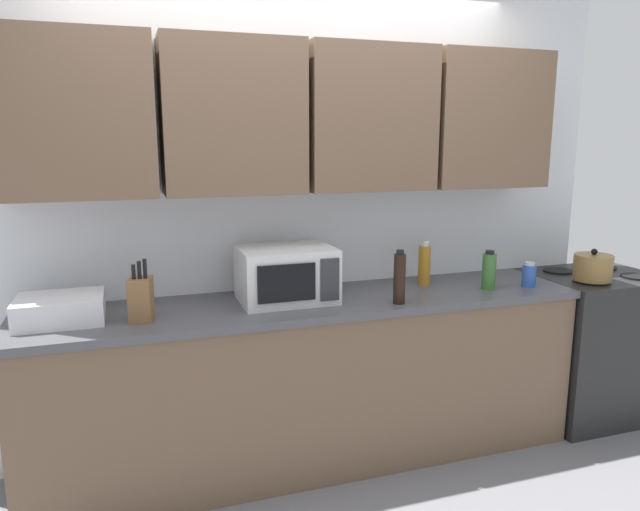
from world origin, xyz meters
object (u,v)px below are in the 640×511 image
Objects in this scene: bottle_amber_vinegar at (424,264)px; knife_block at (141,298)px; dish_rack at (60,309)px; bottle_soy_dark at (399,278)px; bottle_green_oil at (489,271)px; bottle_blue_cleaner at (529,275)px; microwave at (286,274)px; kettle at (593,267)px; stove_range at (590,344)px.

knife_block is at bearing -172.89° from bottle_amber_vinegar.
dish_rack is 1.62m from bottle_soy_dark.
bottle_green_oil is 0.79× the size of bottle_soy_dark.
bottle_green_oil is at bearing 9.59° from bottle_soy_dark.
bottle_amber_vinegar is 1.83× the size of bottle_blue_cleaner.
dish_rack is at bearing -177.03° from bottle_amber_vinegar.
kettle is at bearing -5.66° from microwave.
kettle is at bearing -4.07° from bottle_blue_cleaner.
bottle_soy_dark is at bearing -134.77° from bottle_amber_vinegar.
knife_block is 1.26m from bottle_soy_dark.
bottle_soy_dark reaches higher than kettle.
knife_block is at bearing 174.62° from bottle_soy_dark.
microwave is 2.19× the size of bottle_green_oil.
bottle_green_oil reaches higher than stove_range.
stove_range is 2.40× the size of dish_rack.
dish_rack is 1.73× the size of bottle_green_oil.
bottle_soy_dark reaches higher than bottle_amber_vinegar.
bottle_blue_cleaner is at bearing -4.07° from bottle_green_oil.
bottle_blue_cleaner is (-0.59, -0.11, 0.51)m from stove_range.
stove_range is 1.90× the size of microwave.
kettle is 2.52m from knife_block.
kettle is 1.27m from bottle_soy_dark.
bottle_soy_dark is at bearing -170.41° from bottle_green_oil.
microwave is at bearing 0.98° from dish_rack.
bottle_soy_dark is (0.53, -0.23, -0.01)m from microwave.
microwave is at bearing -174.48° from bottle_amber_vinegar.
stove_range is 4.15× the size of bottle_green_oil.
bottle_soy_dark is at bearing -23.65° from microwave.
knife_block is at bearing 178.53° from kettle.
kettle is 0.42m from bottle_blue_cleaner.
bottle_amber_vinegar reaches higher than bottle_blue_cleaner.
microwave is 1.13m from bottle_green_oil.
kettle is at bearing -15.10° from bottle_amber_vinegar.
microwave is 1.26× the size of dish_rack.
bottle_soy_dark is at bearing -174.45° from bottle_blue_cleaner.
stove_range is at bearing 39.47° from kettle.
stove_range is at bearing 7.62° from bottle_soy_dark.
dish_rack is 0.37m from knife_block.
bottle_soy_dark is (-0.60, -0.10, 0.03)m from bottle_green_oil.
bottle_green_oil is (2.20, -0.11, 0.04)m from dish_rack.
dish_rack is at bearing 176.96° from bottle_blue_cleaner.
bottle_amber_vinegar is (1.91, 0.10, 0.06)m from dish_rack.
stove_range is 1.27m from bottle_amber_vinegar.
bottle_green_oil is at bearing -173.78° from stove_range.
bottle_blue_cleaner is at bearing 175.93° from kettle.
stove_range is at bearing 1.60° from knife_block.
dish_rack is at bearing 176.81° from kettle.
kettle is at bearing -140.53° from stove_range.
bottle_soy_dark is (1.25, -0.12, 0.03)m from knife_block.
bottle_green_oil is at bearing -2.92° from dish_rack.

